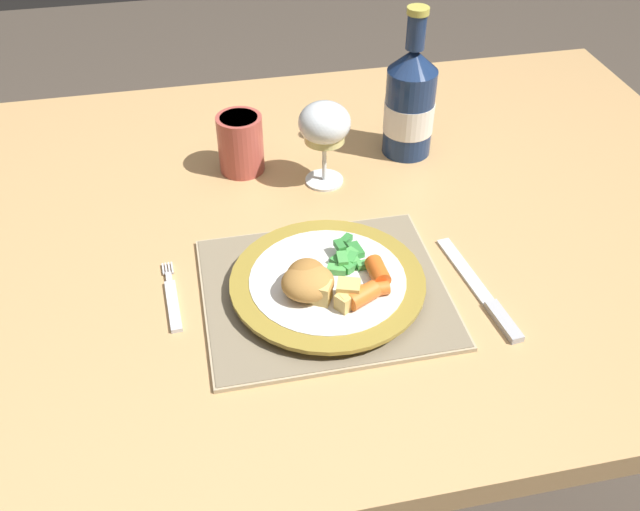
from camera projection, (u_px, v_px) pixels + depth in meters
The scene contains 13 objects.
ground_plane at pixel (295, 498), 1.52m from camera, with size 6.00×6.00×0.00m, color #4C4238.
dining_table at pixel (286, 265), 1.10m from camera, with size 1.45×0.94×0.74m.
placemat at pixel (325, 292), 0.92m from camera, with size 0.31×0.27×0.01m.
dinner_plate at pixel (328, 284), 0.92m from camera, with size 0.25×0.25×0.02m.
breaded_croquettes at pixel (305, 281), 0.88m from camera, with size 0.07×0.08×0.04m.
green_beans_pile at pixel (348, 258), 0.93m from camera, with size 0.06×0.08×0.02m.
glazed_carrots at pixel (371, 285), 0.88m from camera, with size 0.07×0.08×0.02m.
fork at pixel (172, 300), 0.91m from camera, with size 0.02×0.13×0.01m.
table_knife at pixel (484, 296), 0.92m from camera, with size 0.04×0.21×0.01m.
wine_glass at pixel (324, 127), 1.06m from camera, with size 0.08×0.08×0.14m.
bottle at pixel (410, 103), 1.14m from camera, with size 0.08×0.08×0.24m.
roast_potatoes at pixel (338, 294), 0.87m from camera, with size 0.07×0.05×0.03m.
drinking_cup at pixel (241, 142), 1.12m from camera, with size 0.07×0.07×0.09m.
Camera 1 is at (-0.12, -0.82, 1.37)m, focal length 40.00 mm.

